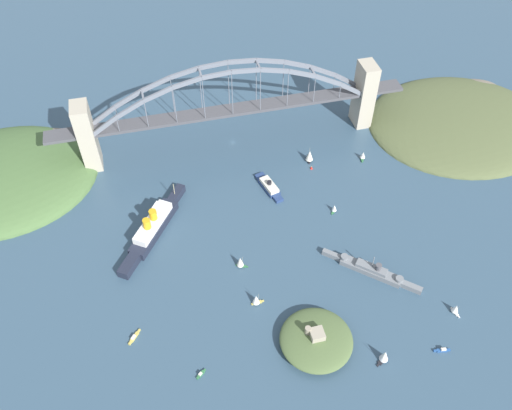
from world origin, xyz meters
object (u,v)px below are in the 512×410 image
(ocean_liner, at_px, (153,226))
(small_boat_2, at_px, (384,356))
(small_boat_4, at_px, (442,350))
(small_boat_5, at_px, (201,374))
(small_boat_7, at_px, (240,262))
(small_boat_0, at_px, (256,299))
(small_boat_6, at_px, (310,155))
(small_boat_8, at_px, (456,309))
(small_boat_3, at_px, (334,208))
(naval_cruiser, at_px, (372,270))
(seaplane_second_in_formation, at_px, (163,119))
(small_boat_1, at_px, (134,337))
(small_boat_9, at_px, (363,155))
(seaplane_taxiing_near_bridge, at_px, (259,106))
(harbor_ferry_steamer, at_px, (269,186))
(channel_marker_buoy, at_px, (311,168))
(harbor_arch_bridge, at_px, (231,112))

(ocean_liner, distance_m, small_boat_2, 173.73)
(small_boat_4, distance_m, small_boat_5, 140.53)
(small_boat_7, bearing_deg, small_boat_0, 96.02)
(small_boat_6, distance_m, small_boat_8, 159.59)
(small_boat_3, relative_size, small_boat_8, 0.89)
(small_boat_4, bearing_deg, small_boat_2, -4.82)
(naval_cruiser, bearing_deg, seaplane_second_in_formation, -59.74)
(small_boat_1, xyz_separation_m, small_boat_9, (-190.26, -115.61, 2.78))
(naval_cruiser, height_order, seaplane_taxiing_near_bridge, naval_cruiser)
(small_boat_2, distance_m, small_boat_9, 172.35)
(harbor_ferry_steamer, relative_size, small_boat_6, 2.81)
(harbor_ferry_steamer, height_order, channel_marker_buoy, harbor_ferry_steamer)
(harbor_ferry_steamer, distance_m, small_boat_4, 165.97)
(small_boat_7, height_order, channel_marker_buoy, small_boat_7)
(small_boat_6, bearing_deg, seaplane_taxiing_near_bridge, -73.95)
(ocean_liner, relative_size, seaplane_second_in_formation, 8.20)
(small_boat_0, bearing_deg, harbor_arch_bridge, -96.73)
(harbor_arch_bridge, bearing_deg, harbor_ferry_steamer, 104.70)
(harbor_ferry_steamer, bearing_deg, seaplane_second_in_formation, -56.43)
(small_boat_3, distance_m, small_boat_4, 121.84)
(ocean_liner, xyz_separation_m, small_boat_1, (21.01, 79.80, -4.66))
(small_boat_8, bearing_deg, harbor_ferry_steamer, -57.47)
(harbor_arch_bridge, relative_size, small_boat_4, 28.48)
(small_boat_7, distance_m, channel_marker_buoy, 107.97)
(seaplane_taxiing_near_bridge, bearing_deg, small_boat_8, 106.23)
(ocean_liner, bearing_deg, seaplane_taxiing_near_bridge, -131.32)
(harbor_arch_bridge, xyz_separation_m, small_boat_3, (-55.07, 92.41, -27.96))
(naval_cruiser, relative_size, small_boat_9, 6.91)
(naval_cruiser, xyz_separation_m, seaplane_second_in_formation, (112.12, -192.18, -0.97))
(small_boat_4, relative_size, small_boat_6, 0.83)
(harbor_arch_bridge, bearing_deg, small_boat_8, 117.55)
(small_boat_3, xyz_separation_m, channel_marker_buoy, (2.03, -46.65, -2.14))
(seaplane_second_in_formation, distance_m, small_boat_1, 206.92)
(small_boat_6, height_order, small_boat_8, small_boat_6)
(small_boat_2, height_order, channel_marker_buoy, small_boat_2)
(small_boat_9, height_order, channel_marker_buoy, small_boat_9)
(small_boat_0, xyz_separation_m, channel_marker_buoy, (-71.25, -108.55, -3.35))
(small_boat_4, bearing_deg, small_boat_5, -7.89)
(small_boat_7, height_order, small_boat_9, small_boat_7)
(small_boat_8, bearing_deg, small_boat_5, 1.02)
(small_boat_4, bearing_deg, small_boat_0, -30.49)
(seaplane_second_in_formation, xyz_separation_m, small_boat_7, (-30.19, 166.19, 2.74))
(small_boat_4, bearing_deg, small_boat_7, -41.09)
(small_boat_3, height_order, channel_marker_buoy, small_boat_3)
(seaplane_second_in_formation, xyz_separation_m, channel_marker_buoy, (-104.65, 88.07, -0.77))
(small_boat_4, bearing_deg, small_boat_6, -81.79)
(channel_marker_buoy, bearing_deg, small_boat_0, 56.72)
(small_boat_2, distance_m, small_boat_3, 116.92)
(small_boat_0, bearing_deg, small_boat_9, -136.12)
(ocean_liner, height_order, naval_cruiser, ocean_liner)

